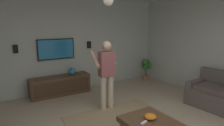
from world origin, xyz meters
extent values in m
cube|color=#B2B7AD|center=(3.23, 0.00, 1.40)|extent=(0.10, 6.57, 2.79)
cube|color=#564C47|center=(0.52, -2.58, 0.29)|extent=(0.24, 0.85, 0.58)
cube|color=#513823|center=(-0.28, -0.24, 0.35)|extent=(1.00, 0.80, 0.10)
cylinder|color=#513823|center=(0.14, -0.56, 0.15)|extent=(0.07, 0.07, 0.30)
cube|color=#513823|center=(2.90, 0.35, 0.28)|extent=(0.44, 1.70, 0.55)
cube|color=#412C1C|center=(2.68, 0.35, 0.28)|extent=(0.01, 1.56, 0.39)
cube|color=black|center=(3.14, 0.35, 1.31)|extent=(0.05, 1.06, 0.60)
cube|color=teal|center=(3.12, 0.35, 1.31)|extent=(0.01, 1.00, 0.54)
cylinder|color=#C6B793|center=(1.35, -0.41, 0.41)|extent=(0.14, 0.14, 0.82)
cylinder|color=#C6B793|center=(1.37, -0.21, 0.41)|extent=(0.14, 0.14, 0.82)
cube|color=#8C4C4C|center=(1.36, -0.31, 1.11)|extent=(0.25, 0.38, 0.58)
sphere|color=tan|center=(1.36, -0.31, 1.53)|extent=(0.22, 0.22, 0.22)
cylinder|color=tan|center=(1.52, -0.54, 1.20)|extent=(0.48, 0.13, 0.37)
cylinder|color=tan|center=(1.56, -0.10, 1.20)|extent=(0.48, 0.13, 0.37)
cube|color=white|center=(1.74, -0.34, 1.10)|extent=(0.04, 0.05, 0.16)
cylinder|color=#9E6B4C|center=(2.73, -2.74, 0.10)|extent=(0.23, 0.23, 0.19)
cylinder|color=brown|center=(2.73, -2.74, 0.35)|extent=(0.03, 0.03, 0.31)
sphere|color=#2D6B28|center=(2.73, -2.79, 0.66)|extent=(0.20, 0.20, 0.20)
sphere|color=#2D6B28|center=(2.68, -2.82, 0.55)|extent=(0.23, 0.23, 0.23)
sphere|color=#2D6B28|center=(2.70, -2.65, 0.51)|extent=(0.18, 0.18, 0.18)
sphere|color=#2D6B28|center=(2.71, -2.66, 0.68)|extent=(0.23, 0.23, 0.23)
ellipsoid|color=orange|center=(-0.20, -0.28, 0.45)|extent=(0.21, 0.21, 0.10)
cube|color=white|center=(-0.25, -0.09, 0.41)|extent=(0.08, 0.16, 0.02)
sphere|color=teal|center=(2.86, 0.00, 0.66)|extent=(0.22, 0.22, 0.22)
cube|color=black|center=(3.15, -0.70, 1.37)|extent=(0.06, 0.12, 0.22)
cube|color=black|center=(3.15, 1.41, 1.38)|extent=(0.06, 0.12, 0.22)
sphere|color=silver|center=(0.27, 0.28, 2.39)|extent=(0.16, 0.16, 0.16)
camera|label=1|loc=(-2.57, 1.96, 2.05)|focal=31.79mm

